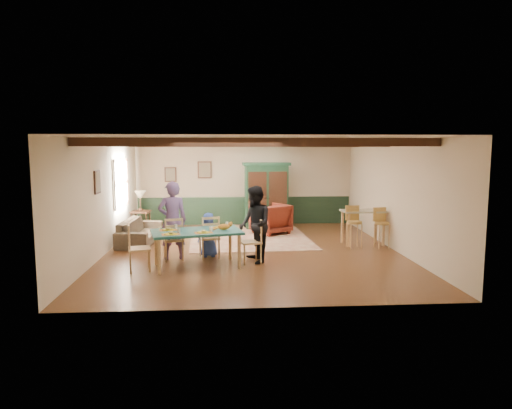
{
  "coord_description": "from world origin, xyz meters",
  "views": [
    {
      "loc": [
        -0.66,
        -10.89,
        2.5
      ],
      "look_at": [
        0.09,
        -0.04,
        1.15
      ],
      "focal_mm": 32.0,
      "sensor_mm": 36.0,
      "label": 1
    }
  ],
  "objects": [
    {
      "name": "dining_chair_end_right",
      "position": [
        -0.11,
        -1.13,
        0.49
      ],
      "size": [
        0.53,
        0.52,
        0.97
      ],
      "primitive_type": null,
      "rotation": [
        0.0,
        0.0,
        -1.35
      ],
      "color": "tan",
      "rests_on": "floor"
    },
    {
      "name": "counter_table",
      "position": [
        2.92,
        0.58,
        0.45
      ],
      "size": [
        1.12,
        0.71,
        0.9
      ],
      "primitive_type": null,
      "rotation": [
        0.0,
        0.0,
        0.08
      ],
      "color": "#C0B996",
      "rests_on": "floor"
    },
    {
      "name": "dining_chair_far_left",
      "position": [
        -1.82,
        -0.76,
        0.49
      ],
      "size": [
        0.52,
        0.53,
        0.97
      ],
      "primitive_type": null,
      "rotation": [
        0.0,
        0.0,
        3.36
      ],
      "color": "tan",
      "rests_on": "floor"
    },
    {
      "name": "end_table",
      "position": [
        -3.15,
        2.67,
        0.33
      ],
      "size": [
        0.57,
        0.57,
        0.65
      ],
      "primitive_type": null,
      "rotation": [
        0.0,
        0.0,
        -0.07
      ],
      "color": "black",
      "rests_on": "floor"
    },
    {
      "name": "ceiling_beam_mid",
      "position": [
        0.0,
        0.4,
        2.61
      ],
      "size": [
        6.95,
        0.16,
        0.16
      ],
      "primitive_type": "cube",
      "color": "black",
      "rests_on": "ceiling"
    },
    {
      "name": "armchair",
      "position": [
        0.68,
        2.24,
        0.44
      ],
      "size": [
        1.31,
        1.32,
        0.88
      ],
      "primitive_type": "imported",
      "rotation": [
        0.0,
        0.0,
        -2.58
      ],
      "color": "#4B140F",
      "rests_on": "floor"
    },
    {
      "name": "armoire",
      "position": [
        0.64,
        3.25,
        1.03
      ],
      "size": [
        1.49,
        0.69,
        2.05
      ],
      "primitive_type": "cube",
      "rotation": [
        0.0,
        0.0,
        0.07
      ],
      "color": "#14321F",
      "rests_on": "floor"
    },
    {
      "name": "place_setting_far_right",
      "position": [
        -0.76,
        -1.02,
        0.82
      ],
      "size": [
        0.47,
        0.39,
        0.11
      ],
      "primitive_type": null,
      "rotation": [
        0.0,
        0.0,
        0.22
      ],
      "color": "gold",
      "rests_on": "dining_table"
    },
    {
      "name": "person_woman",
      "position": [
        -0.01,
        -1.11,
        0.84
      ],
      "size": [
        0.8,
        0.94,
        1.69
      ],
      "primitive_type": "imported",
      "rotation": [
        0.0,
        0.0,
        -1.35
      ],
      "color": "black",
      "rests_on": "floor"
    },
    {
      "name": "picture_left_wall",
      "position": [
        -3.47,
        -0.6,
        1.75
      ],
      "size": [
        0.04,
        0.42,
        0.52
      ],
      "primitive_type": null,
      "color": "gray",
      "rests_on": "wall_left"
    },
    {
      "name": "place_setting_near_center",
      "position": [
        -1.1,
        -1.62,
        0.82
      ],
      "size": [
        0.47,
        0.39,
        0.11
      ],
      "primitive_type": null,
      "rotation": [
        0.0,
        0.0,
        0.22
      ],
      "color": "gold",
      "rests_on": "dining_table"
    },
    {
      "name": "floor",
      "position": [
        0.0,
        0.0,
        0.0
      ],
      "size": [
        8.0,
        8.0,
        0.0
      ],
      "primitive_type": "plane",
      "color": "#4D2915",
      "rests_on": "ground"
    },
    {
      "name": "wall_left",
      "position": [
        -3.5,
        0.0,
        1.35
      ],
      "size": [
        0.02,
        8.0,
        2.7
      ],
      "primitive_type": "cube",
      "color": "beige",
      "rests_on": "floor"
    },
    {
      "name": "dining_table",
      "position": [
        -1.26,
        -1.39,
        0.38
      ],
      "size": [
        2.02,
        1.4,
        0.77
      ],
      "primitive_type": null,
      "rotation": [
        0.0,
        0.0,
        0.22
      ],
      "color": "#1C5A56",
      "rests_on": "floor"
    },
    {
      "name": "wainscot_back",
      "position": [
        0.0,
        3.98,
        0.45
      ],
      "size": [
        6.95,
        0.03,
        0.9
      ],
      "primitive_type": "cube",
      "color": "#1A301F",
      "rests_on": "floor"
    },
    {
      "name": "area_rug",
      "position": [
        0.01,
        1.78,
        0.01
      ],
      "size": [
        3.41,
        3.99,
        0.01
      ],
      "primitive_type": "cube",
      "rotation": [
        0.0,
        0.0,
        0.04
      ],
      "color": "beige",
      "rests_on": "floor"
    },
    {
      "name": "person_child",
      "position": [
        -1.04,
        -0.5,
        0.51
      ],
      "size": [
        0.56,
        0.43,
        1.03
      ],
      "primitive_type": "imported",
      "rotation": [
        0.0,
        0.0,
        3.36
      ],
      "color": "#2945A5",
      "rests_on": "floor"
    },
    {
      "name": "place_setting_near_left",
      "position": [
        -1.75,
        -1.76,
        0.82
      ],
      "size": [
        0.47,
        0.39,
        0.11
      ],
      "primitive_type": null,
      "rotation": [
        0.0,
        0.0,
        0.22
      ],
      "color": "gold",
      "rests_on": "dining_table"
    },
    {
      "name": "bar_stool_right",
      "position": [
        3.28,
        0.16,
        0.5
      ],
      "size": [
        0.4,
        0.43,
        1.01
      ],
      "primitive_type": null,
      "rotation": [
        0.0,
        0.0,
        0.12
      ],
      "color": "tan",
      "rests_on": "floor"
    },
    {
      "name": "ceiling",
      "position": [
        0.0,
        0.0,
        2.7
      ],
      "size": [
        7.0,
        8.0,
        0.02
      ],
      "primitive_type": "cube",
      "color": "white",
      "rests_on": "wall_back"
    },
    {
      "name": "cat",
      "position": [
        -0.69,
        -1.37,
        0.86
      ],
      "size": [
        0.39,
        0.22,
        0.18
      ],
      "primitive_type": null,
      "rotation": [
        0.0,
        0.0,
        0.22
      ],
      "color": "orange",
      "rests_on": "dining_table"
    },
    {
      "name": "person_man",
      "position": [
        -1.84,
        -0.68,
        0.88
      ],
      "size": [
        0.72,
        0.55,
        1.77
      ],
      "primitive_type": "imported",
      "rotation": [
        0.0,
        0.0,
        3.36
      ],
      "color": "slate",
      "rests_on": "floor"
    },
    {
      "name": "dining_chair_far_right",
      "position": [
        -1.02,
        -0.58,
        0.49
      ],
      "size": [
        0.52,
        0.53,
        0.97
      ],
      "primitive_type": null,
      "rotation": [
        0.0,
        0.0,
        3.36
      ],
      "color": "tan",
      "rests_on": "floor"
    },
    {
      "name": "wall_back",
      "position": [
        0.0,
        4.0,
        1.35
      ],
      "size": [
        7.0,
        0.02,
        2.7
      ],
      "primitive_type": "cube",
      "color": "beige",
      "rests_on": "floor"
    },
    {
      "name": "wall_right",
      "position": [
        3.5,
        0.0,
        1.35
      ],
      "size": [
        0.02,
        8.0,
        2.7
      ],
      "primitive_type": "cube",
      "color": "beige",
      "rests_on": "floor"
    },
    {
      "name": "ceiling_beam_front",
      "position": [
        0.0,
        -2.3,
        2.61
      ],
      "size": [
        6.95,
        0.16,
        0.16
      ],
      "primitive_type": "cube",
      "color": "black",
      "rests_on": "ceiling"
    },
    {
      "name": "dining_chair_end_left",
      "position": [
        -2.41,
        -1.65,
        0.49
      ],
      "size": [
        0.53,
        0.52,
        0.97
      ],
      "primitive_type": null,
      "rotation": [
        0.0,
        0.0,
        1.79
      ],
      "color": "tan",
      "rests_on": "floor"
    },
    {
      "name": "picture_back_b",
      "position": [
        -2.4,
        3.97,
        1.65
      ],
      "size": [
        0.38,
        0.04,
        0.48
      ],
      "primitive_type": null,
      "color": "gray",
      "rests_on": "wall_back"
    },
    {
      "name": "window_left",
      "position": [
        -3.47,
        1.7,
        1.55
      ],
      "size": [
        0.06,
        1.6,
        1.3
      ],
      "primitive_type": null,
      "color": "white",
      "rests_on": "wall_left"
    },
    {
      "name": "place_setting_far_left",
      "position": [
        -1.86,
        -1.26,
        0.82
      ],
      "size": [
        0.47,
        0.39,
        0.11
      ],
      "primitive_type": null,
      "rotation": [
        0.0,
        0.0,
        0.22
      ],
      "color": "gold",
      "rests_on": "dining_table"
    },
    {
      "name": "sofa",
      "position": [
        -2.92,
        1.23,
        0.31
      ],
      "size": [
        0.95,
        2.14,
        0.61
      ],
      "primitive_type": "imported",
      "rotation": [
        0.0,
        0.0,
        1.51
      ],
      "color": "#3C3225",
      "rests_on": "floor"
    },
    {
      "name": "picture_back_a",
      "position": [
        -1.3,
        3.97,
        1.8
      ],
      "size": [
        0.45,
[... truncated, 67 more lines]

